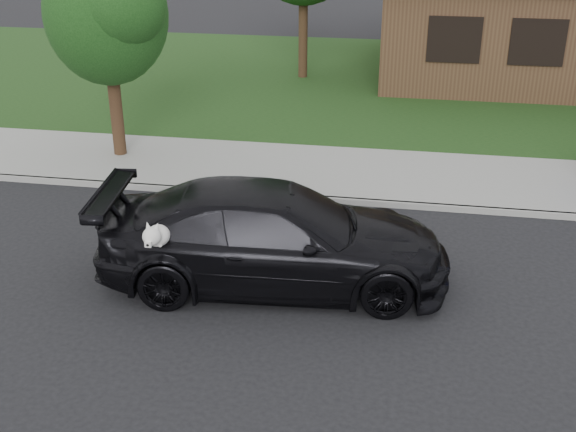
# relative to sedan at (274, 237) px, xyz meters

# --- Properties ---
(ground) EXTENTS (120.00, 120.00, 0.00)m
(ground) POSITION_rel_sedan_xyz_m (2.99, -0.28, -0.78)
(ground) COLOR black
(ground) RESTS_ON ground
(sidewalk) EXTENTS (60.00, 3.00, 0.12)m
(sidewalk) POSITION_rel_sedan_xyz_m (2.99, 4.72, -0.72)
(sidewalk) COLOR gray
(sidewalk) RESTS_ON ground
(curb) EXTENTS (60.00, 0.12, 0.12)m
(curb) POSITION_rel_sedan_xyz_m (2.99, 3.22, -0.72)
(curb) COLOR gray
(curb) RESTS_ON ground
(lawn) EXTENTS (60.00, 13.00, 0.13)m
(lawn) POSITION_rel_sedan_xyz_m (2.99, 12.72, -0.72)
(lawn) COLOR #193814
(lawn) RESTS_ON ground
(sedan) EXTENTS (5.58, 2.81, 1.56)m
(sedan) POSITION_rel_sedan_xyz_m (0.00, 0.00, 0.00)
(sedan) COLOR black
(sedan) RESTS_ON ground
(tree_2) EXTENTS (2.73, 2.60, 4.59)m
(tree_2) POSITION_rel_sedan_xyz_m (-4.39, 4.83, 2.49)
(tree_2) COLOR #332114
(tree_2) RESTS_ON ground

